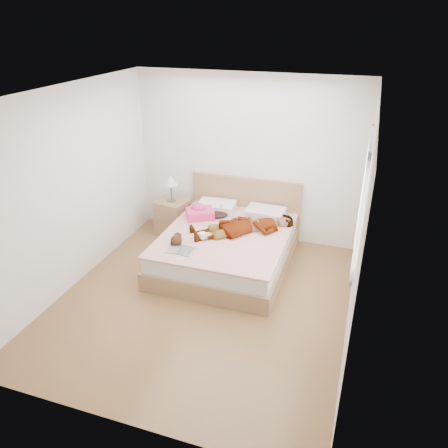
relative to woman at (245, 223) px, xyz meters
name	(u,v)px	position (x,y,z in m)	size (l,w,h in m)	color
ground	(203,300)	(-0.22, -1.12, -0.62)	(4.00, 4.00, 0.00)	#56381B
woman	(245,223)	(0.00, 0.00, 0.00)	(0.59, 1.57, 0.22)	white
hair	(218,211)	(-0.57, 0.45, -0.07)	(0.43, 0.53, 0.08)	black
phone	(221,203)	(-0.50, 0.40, 0.09)	(0.05, 0.10, 0.01)	silver
room_shell	(362,201)	(1.55, -0.82, 0.88)	(4.00, 4.00, 4.00)	white
bed	(228,245)	(-0.22, -0.08, -0.34)	(1.80, 2.08, 1.00)	brown
towel	(200,212)	(-0.78, 0.21, -0.02)	(0.52, 0.49, 0.21)	#F14166
magazine	(180,250)	(-0.65, -0.85, -0.10)	(0.39, 0.26, 0.02)	silver
coffee_mug	(203,236)	(-0.47, -0.46, -0.06)	(0.14, 0.12, 0.10)	white
plush_toy	(177,239)	(-0.76, -0.69, -0.04)	(0.19, 0.26, 0.14)	#321F0E
nightstand	(172,214)	(-1.39, 0.51, -0.28)	(0.54, 0.50, 1.03)	brown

